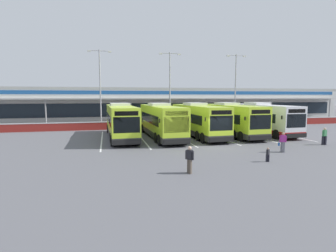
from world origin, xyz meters
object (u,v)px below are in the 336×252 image
Objects in this scene: lamp_post_west at (100,84)px; coach_bus_left_centre at (161,121)px; coach_bus_rightmost at (261,119)px; pedestrian_child at (268,154)px; coach_bus_right_centre at (230,120)px; lamp_post_east at (235,85)px; coach_bus_leftmost at (121,122)px; coach_bus_centre at (198,120)px; pedestrian_with_handbag at (283,142)px; lamp_post_centre at (170,84)px; pedestrian_near_bin at (324,136)px; pedestrian_in_dark_coat at (190,159)px.

coach_bus_left_centre is at bearing -58.38° from lamp_post_west.
pedestrian_child is at bearing -120.49° from coach_bus_rightmost.
lamp_post_east is at bearing 60.25° from coach_bus_right_centre.
coach_bus_leftmost is at bearing -179.88° from coach_bus_rightmost.
coach_bus_left_centre is at bearing -144.09° from lamp_post_east.
coach_bus_centre is 15.73m from lamp_post_west.
lamp_post_centre reaches higher than pedestrian_with_handbag.
pedestrian_child is at bearing -153.04° from pedestrian_near_bin.
pedestrian_with_handbag is at bearing -106.59° from lamp_post_east.
coach_bus_left_centre is 16.06m from pedestrian_near_bin.
pedestrian_with_handbag is at bearing -50.33° from coach_bus_left_centre.
lamp_post_east is (18.33, 9.43, 4.50)m from coach_bus_leftmost.
pedestrian_with_handbag is at bearing -91.92° from coach_bus_right_centre.
coach_bus_left_centre is 12.79m from coach_bus_rightmost.
pedestrian_in_dark_coat is 1.61× the size of pedestrian_child.
lamp_post_east is (9.01, 22.53, 5.75)m from pedestrian_child.
coach_bus_rightmost is at bearing 3.36° from coach_bus_centre.
coach_bus_leftmost and coach_bus_left_centre have the same top height.
coach_bus_right_centre is 1.11× the size of lamp_post_centre.
pedestrian_in_dark_coat is at bearing -77.56° from coach_bus_leftmost.
lamp_post_centre is (-4.89, 10.22, 4.50)m from coach_bus_right_centre.
coach_bus_left_centre is 1.11× the size of lamp_post_east.
coach_bus_leftmost is at bearing -152.79° from lamp_post_east.
lamp_post_west reaches higher than pedestrian_near_bin.
coach_bus_leftmost reaches higher than pedestrian_in_dark_coat.
pedestrian_near_bin is (8.98, 4.57, 0.33)m from pedestrian_child.
pedestrian_child is (-7.74, -13.14, -1.24)m from coach_bus_rightmost.
coach_bus_centre is at bearing 140.11° from pedestrian_near_bin.
lamp_post_centre is at bearing 177.69° from lamp_post_east.
coach_bus_rightmost reaches higher than pedestrian_with_handbag.
lamp_post_centre is at bearing 133.19° from coach_bus_rightmost.
lamp_post_east is at bearing 73.41° from pedestrian_with_handbag.
pedestrian_with_handbag is 0.15× the size of lamp_post_centre.
lamp_post_west is at bearing 102.90° from coach_bus_leftmost.
pedestrian_child is at bearing -111.80° from lamp_post_east.
coach_bus_centre is 15.09m from pedestrian_in_dark_coat.
pedestrian_near_bin is (5.57, -8.17, -0.91)m from coach_bus_right_centre.
lamp_post_west and lamp_post_centre have the same top height.
coach_bus_left_centre and coach_bus_rightmost have the same top height.
pedestrian_in_dark_coat is (-1.09, -13.77, -0.91)m from coach_bus_left_centre.
pedestrian_with_handbag is at bearing -69.51° from coach_bus_centre.
lamp_post_west is at bearing 178.60° from lamp_post_east.
pedestrian_with_handbag is at bearing -161.58° from pedestrian_near_bin.
lamp_post_west reaches higher than coach_bus_right_centre.
coach_bus_left_centre reaches higher than pedestrian_child.
pedestrian_with_handbag is at bearing -40.28° from coach_bus_leftmost.
coach_bus_leftmost is 1.00× the size of coach_bus_centre.
coach_bus_left_centre is 1.11× the size of lamp_post_centre.
coach_bus_leftmost is 20.22m from pedestrian_near_bin.
pedestrian_in_dark_coat is at bearing -158.43° from pedestrian_near_bin.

